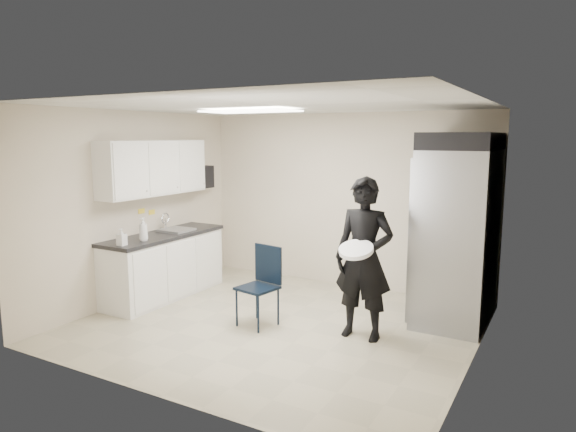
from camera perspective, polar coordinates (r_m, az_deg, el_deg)
The scene contains 21 objects.
floor at distance 6.34m, azimuth -1.33°, elevation -12.00°, with size 4.50×4.50×0.00m, color tan.
ceiling at distance 5.94m, azimuth -1.42°, elevation 12.17°, with size 4.50×4.50×0.00m, color silver.
back_wall at distance 7.78m, azimuth 6.14°, elevation 1.73°, with size 4.50×4.50×0.00m, color beige.
left_wall at distance 7.39m, azimuth -16.58°, elevation 1.04°, with size 4.00×4.00×0.00m, color beige.
right_wall at distance 5.25m, azimuth 20.32°, elevation -2.20°, with size 4.00×4.00×0.00m, color beige.
ceiling_panel at distance 6.59m, azimuth -4.20°, elevation 11.55°, with size 1.20×0.60×0.02m, color white.
lower_counter at distance 7.49m, azimuth -13.57°, elevation -5.52°, with size 0.60×1.90×0.86m, color silver.
countertop at distance 7.39m, azimuth -13.70°, elevation -2.10°, with size 0.64×1.95×0.05m, color black.
sink at distance 7.56m, azimuth -12.30°, elevation -1.92°, with size 0.42×0.40×0.14m, color gray.
faucet at distance 7.67m, azimuth -13.46°, elevation -0.68°, with size 0.02×0.02×0.24m, color silver.
upper_cabinets at distance 7.36m, azimuth -14.68°, elevation 5.20°, with size 0.35×1.80×0.75m, color silver.
towel_dispenser at distance 8.28m, azimuth -9.44°, elevation 4.32°, with size 0.22×0.30×0.35m, color black.
notice_sticker_left at distance 7.47m, azimuth -15.97°, elevation 0.53°, with size 0.00×0.12×0.07m, color yellow.
notice_sticker_right at distance 7.62m, azimuth -14.89°, elevation 0.42°, with size 0.00×0.12×0.07m, color yellow.
commercial_fridge at distance 6.60m, azimuth 18.35°, elevation -2.14°, with size 0.80×1.35×2.10m, color gray.
fridge_compressor at distance 6.49m, azimuth 18.84°, elevation 7.89°, with size 0.80×1.35×0.20m, color black.
folding_chair at distance 6.18m, azimuth -3.43°, elevation -8.00°, with size 0.41×0.41×0.93m, color black.
man_tuxedo at distance 5.78m, azimuth 8.43°, elevation -4.71°, with size 0.67×0.45×1.82m, color black.
bucket_lid at distance 5.52m, azimuth 7.56°, elevation -3.72°, with size 0.37×0.37×0.05m, color white.
soap_bottle_a at distance 6.93m, azimuth -15.79°, elevation -1.42°, with size 0.12×0.12×0.30m, color white.
soap_bottle_b at distance 6.71m, azimuth -18.00°, elevation -2.23°, with size 0.10×0.10×0.22m, color silver.
Camera 1 is at (3.01, -5.10, 2.25)m, focal length 32.00 mm.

